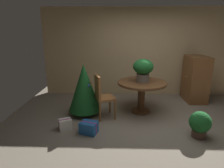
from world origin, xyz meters
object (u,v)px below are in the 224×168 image
object	(u,v)px
wooden_chair_left	(102,95)
potted_plant	(200,123)
flower_vase	(143,69)
round_dining_table	(142,88)
holiday_tree	(84,87)
gift_box_cream	(65,124)
wooden_cabinet	(195,79)
gift_box_blue	(89,128)

from	to	relation	value
wooden_chair_left	potted_plant	world-z (taller)	wooden_chair_left
flower_vase	wooden_chair_left	xyz separation A→B (m)	(-0.94, -0.35, -0.53)
round_dining_table	potted_plant	xyz separation A→B (m)	(0.95, -1.12, -0.33)
holiday_tree	round_dining_table	bearing A→B (deg)	6.76
flower_vase	wooden_chair_left	world-z (taller)	flower_vase
round_dining_table	flower_vase	xyz separation A→B (m)	(0.02, 0.01, 0.47)
flower_vase	gift_box_cream	world-z (taller)	flower_vase
round_dining_table	flower_vase	distance (m)	0.47
flower_vase	wooden_cabinet	xyz separation A→B (m)	(1.58, 0.84, -0.45)
flower_vase	potted_plant	size ratio (longest dim) A/B	1.07
flower_vase	holiday_tree	bearing A→B (deg)	-172.90
holiday_tree	gift_box_blue	size ratio (longest dim) A/B	3.22
wooden_cabinet	potted_plant	xyz separation A→B (m)	(-0.65, -1.97, -0.36)
holiday_tree	gift_box_cream	bearing A→B (deg)	-110.71
gift_box_blue	wooden_cabinet	world-z (taller)	wooden_cabinet
round_dining_table	wooden_cabinet	world-z (taller)	wooden_cabinet
gift_box_blue	potted_plant	bearing A→B (deg)	-2.19
holiday_tree	gift_box_blue	distance (m)	1.06
wooden_chair_left	gift_box_blue	xyz separation A→B (m)	(-0.20, -0.71, -0.44)
gift_box_cream	holiday_tree	bearing A→B (deg)	69.29
gift_box_cream	potted_plant	xyz separation A→B (m)	(2.58, -0.22, 0.17)
gift_box_blue	wooden_cabinet	bearing A→B (deg)	34.73
gift_box_cream	wooden_chair_left	bearing A→B (deg)	38.76
holiday_tree	wooden_cabinet	world-z (taller)	wooden_cabinet
flower_vase	holiday_tree	size ratio (longest dim) A/B	0.44
gift_box_cream	wooden_cabinet	distance (m)	3.71
flower_vase	wooden_cabinet	bearing A→B (deg)	27.93
wooden_chair_left	wooden_cabinet	bearing A→B (deg)	25.16
potted_plant	gift_box_blue	bearing A→B (deg)	177.81
wooden_cabinet	potted_plant	bearing A→B (deg)	-108.16
flower_vase	round_dining_table	bearing A→B (deg)	-147.30
gift_box_cream	round_dining_table	bearing A→B (deg)	28.95
flower_vase	gift_box_blue	size ratio (longest dim) A/B	1.43
holiday_tree	wooden_chair_left	bearing A→B (deg)	-22.80
gift_box_blue	gift_box_cream	size ratio (longest dim) A/B	1.27
flower_vase	gift_box_blue	xyz separation A→B (m)	(-1.15, -1.05, -0.97)
round_dining_table	holiday_tree	world-z (taller)	holiday_tree
holiday_tree	wooden_cabinet	distance (m)	3.12
flower_vase	potted_plant	xyz separation A→B (m)	(0.94, -1.13, -0.81)
wooden_cabinet	gift_box_blue	bearing A→B (deg)	-145.27
gift_box_blue	holiday_tree	bearing A→B (deg)	103.95
round_dining_table	gift_box_blue	world-z (taller)	round_dining_table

